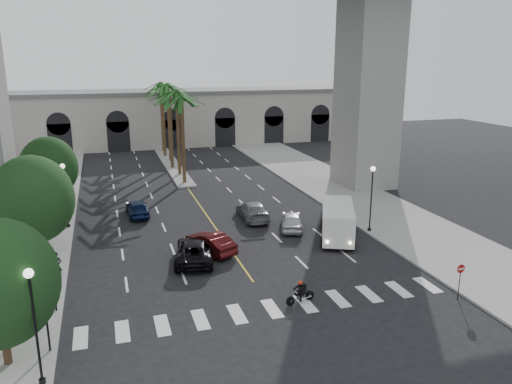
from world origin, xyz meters
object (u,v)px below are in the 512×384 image
lamp_post_right (372,193)px  car_d (253,211)px  cargo_van (338,221)px  pedestrian_b (15,272)px  traffic_signal_near (45,305)px  do_not_enter_sign (460,274)px  car_e (137,208)px  pedestrian_a (57,266)px  motorcycle_rider (301,293)px  car_a (292,220)px  car_b (210,243)px  lamp_post_left_far (65,190)px  car_c (195,250)px  traffic_signal_far (52,270)px  lamp_post_left_near (34,317)px

lamp_post_right → car_d: size_ratio=1.03×
cargo_van → pedestrian_b: 22.20m
traffic_signal_near → do_not_enter_sign: bearing=-2.9°
car_d → car_e: size_ratio=1.21×
lamp_post_right → pedestrian_a: (-22.90, -2.37, -2.17)m
motorcycle_rider → cargo_van: bearing=39.0°
car_a → pedestrian_a: 18.00m
traffic_signal_near → car_b: traffic_signal_near is taller
lamp_post_left_far → car_b: bearing=-40.4°
lamp_post_right → motorcycle_rider: size_ratio=2.90×
traffic_signal_near → pedestrian_b: traffic_signal_near is taller
motorcycle_rider → traffic_signal_near: bearing=171.0°
traffic_signal_near → pedestrian_b: bearing=107.6°
car_c → motorcycle_rider: bearing=133.3°
car_e → car_b: bearing=109.4°
lamp_post_left_far → car_b: (9.90, -8.41, -2.49)m
do_not_enter_sign → lamp_post_right: bearing=83.4°
traffic_signal_far → motorcycle_rider: traffic_signal_far is taller
car_e → cargo_van: size_ratio=0.66×
traffic_signal_near → lamp_post_left_far: bearing=90.3°
car_e → lamp_post_left_near: bearing=72.5°
car_d → car_e: (-9.35, 3.71, -0.02)m
traffic_signal_far → pedestrian_b: size_ratio=2.10×
traffic_signal_near → traffic_signal_far: (0.00, 4.00, 0.00)m
traffic_signal_far → pedestrian_b: bearing=122.6°
pedestrian_a → traffic_signal_far: bearing=-79.2°
car_d → cargo_van: 8.11m
lamp_post_left_near → pedestrian_a: 10.85m
traffic_signal_far → car_e: bearing=71.2°
lamp_post_right → car_a: (-5.59, 2.53, -2.50)m
lamp_post_left_near → pedestrian_b: (-2.41, 10.42, -2.20)m
traffic_signal_near → car_a: (17.11, 13.03, -1.79)m
motorcycle_rider → car_a: car_a is taller
car_d → pedestrian_b: (-17.37, -8.55, 0.27)m
lamp_post_left_far → pedestrian_b: size_ratio=3.08×
car_a → car_b: car_b is taller
lamp_post_left_far → car_c: (8.57, -9.57, -2.47)m
lamp_post_left_far → car_b: 13.23m
car_d → pedestrian_a: size_ratio=2.87×
traffic_signal_near → car_c: (8.47, 8.93, -1.76)m
car_d → cargo_van: cargo_van is taller
lamp_post_left_near → motorcycle_rider: bearing=15.7°
car_a → car_e: car_e is taller
car_c → car_e: size_ratio=1.26×
lamp_post_left_far → car_d: bearing=-7.7°
traffic_signal_near → do_not_enter_sign: (21.80, -1.10, -0.94)m
motorcycle_rider → pedestrian_b: (-15.61, 6.72, 0.41)m
traffic_signal_near → car_e: traffic_signal_near is taller
traffic_signal_near → car_e: bearing=74.7°
lamp_post_right → cargo_van: lamp_post_right is taller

